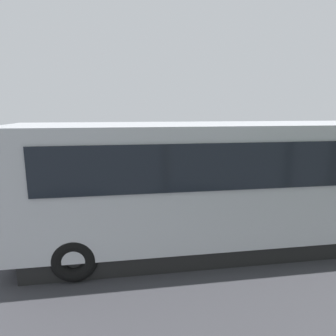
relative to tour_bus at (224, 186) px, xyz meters
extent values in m
plane|color=#38383D|center=(-1.41, -4.82, -1.65)|extent=(80.00, 80.00, 0.00)
cube|color=#B7BABF|center=(-0.01, 0.00, 0.20)|extent=(10.54, 2.78, 2.80)
cube|color=black|center=(5.18, 0.14, 0.76)|extent=(0.12, 2.10, 1.23)
cube|color=black|center=(0.02, -1.27, 0.76)|extent=(8.80, 0.28, 1.01)
cube|color=black|center=(-0.04, 1.27, 0.76)|extent=(8.80, 0.28, 1.01)
cube|color=orange|center=(0.02, -1.26, -0.36)|extent=(9.22, 0.28, 0.28)
cube|color=black|center=(-0.01, 0.00, -1.42)|extent=(9.70, 2.56, 0.45)
torus|color=black|center=(3.69, -1.03, -1.15)|extent=(1.01, 0.35, 1.00)
torus|color=black|center=(3.63, 1.23, -1.15)|extent=(1.01, 0.35, 1.00)
torus|color=black|center=(-3.65, -1.23, -1.15)|extent=(1.01, 0.35, 1.00)
cylinder|color=black|center=(-1.55, -2.64, -1.18)|extent=(0.14, 0.14, 0.76)
cube|color=black|center=(-1.54, -2.68, -1.60)|extent=(0.15, 0.27, 0.10)
cylinder|color=black|center=(-1.71, -2.67, -1.18)|extent=(0.14, 0.14, 0.76)
cube|color=black|center=(-1.70, -2.71, -1.60)|extent=(0.15, 0.27, 0.10)
cube|color=#D8F233|center=(-1.63, -2.66, -0.48)|extent=(0.43, 0.35, 0.64)
cube|color=silver|center=(-1.63, -2.66, -0.48)|extent=(0.44, 0.36, 0.06)
cylinder|color=#D8F233|center=(-1.39, -2.61, -0.46)|extent=(0.11, 0.11, 0.60)
sphere|color=tan|center=(-1.39, -2.61, -0.77)|extent=(0.11, 0.11, 0.09)
cylinder|color=#D8F233|center=(-1.86, -2.70, -0.46)|extent=(0.11, 0.11, 0.60)
sphere|color=tan|center=(-1.86, -2.70, -0.77)|extent=(0.11, 0.11, 0.09)
sphere|color=tan|center=(-1.63, -2.66, -0.03)|extent=(0.27, 0.27, 0.23)
cylinder|color=black|center=(-0.27, -2.75, -1.18)|extent=(0.12, 0.12, 0.75)
cube|color=black|center=(-0.26, -2.79, -1.60)|extent=(0.10, 0.26, 0.10)
cylinder|color=black|center=(-0.43, -2.76, -1.18)|extent=(0.12, 0.12, 0.75)
cube|color=black|center=(-0.42, -2.80, -1.60)|extent=(0.10, 0.26, 0.10)
cube|color=maroon|center=(-0.35, -2.76, -0.49)|extent=(0.39, 0.29, 0.63)
cylinder|color=maroon|center=(-0.11, -2.75, -0.48)|extent=(0.09, 0.09, 0.60)
sphere|color=tan|center=(-0.11, -2.75, -0.78)|extent=(0.09, 0.09, 0.09)
cylinder|color=maroon|center=(-0.59, -2.76, -0.48)|extent=(0.09, 0.09, 0.60)
sphere|color=tan|center=(-0.59, -2.76, -0.78)|extent=(0.09, 0.09, 0.09)
sphere|color=tan|center=(-0.35, -2.76, -0.04)|extent=(0.23, 0.23, 0.23)
cylinder|color=black|center=(0.91, -2.85, -1.17)|extent=(0.14, 0.14, 0.78)
cube|color=black|center=(0.90, -2.89, -1.60)|extent=(0.15, 0.28, 0.10)
cylinder|color=black|center=(0.75, -2.81, -1.17)|extent=(0.14, 0.14, 0.78)
cube|color=black|center=(0.74, -2.85, -1.60)|extent=(0.15, 0.28, 0.10)
cube|color=navy|center=(0.83, -2.83, -0.45)|extent=(0.43, 0.36, 0.65)
cylinder|color=navy|center=(1.06, -2.88, -0.43)|extent=(0.11, 0.11, 0.62)
sphere|color=tan|center=(1.06, -2.88, -0.74)|extent=(0.11, 0.11, 0.09)
cylinder|color=navy|center=(0.59, -2.78, -0.43)|extent=(0.11, 0.11, 0.62)
sphere|color=tan|center=(0.59, -2.78, -0.74)|extent=(0.11, 0.11, 0.09)
sphere|color=tan|center=(0.83, -2.83, 0.02)|extent=(0.28, 0.28, 0.24)
cylinder|color=#473823|center=(2.17, -2.83, -1.17)|extent=(0.13, 0.13, 0.78)
cube|color=black|center=(2.16, -2.87, -1.60)|extent=(0.12, 0.27, 0.10)
cylinder|color=#473823|center=(2.01, -2.82, -1.17)|extent=(0.13, 0.13, 0.78)
cube|color=black|center=(2.00, -2.85, -1.60)|extent=(0.12, 0.27, 0.10)
cube|color=navy|center=(2.09, -2.82, -0.46)|extent=(0.40, 0.31, 0.65)
cylinder|color=navy|center=(2.33, -2.84, -0.44)|extent=(0.10, 0.10, 0.61)
sphere|color=tan|center=(2.33, -2.84, -0.75)|extent=(0.10, 0.10, 0.09)
cylinder|color=navy|center=(1.85, -2.80, -0.44)|extent=(0.10, 0.10, 0.61)
sphere|color=tan|center=(1.85, -2.80, -0.75)|extent=(0.10, 0.10, 0.09)
sphere|color=tan|center=(2.09, -2.82, 0.00)|extent=(0.25, 0.25, 0.23)
torus|color=black|center=(3.65, -2.18, -1.35)|extent=(0.61, 0.20, 0.60)
cylinder|color=silver|center=(3.65, -2.18, -1.35)|extent=(0.13, 0.11, 0.12)
torus|color=black|center=(2.21, -2.00, -1.35)|extent=(0.61, 0.20, 0.60)
cylinder|color=silver|center=(2.21, -2.00, -1.35)|extent=(0.13, 0.13, 0.12)
cylinder|color=silver|center=(3.60, -2.17, -1.00)|extent=(0.32, 0.09, 0.67)
cube|color=#198C33|center=(3.00, -2.10, -1.02)|extent=(0.87, 0.38, 0.36)
cube|color=black|center=(2.53, -2.04, -0.97)|extent=(0.54, 0.28, 0.20)
cylinder|color=silver|center=(2.66, -1.92, -1.23)|extent=(0.46, 0.13, 0.08)
cylinder|color=black|center=(3.55, -2.17, -0.70)|extent=(0.11, 0.58, 0.04)
torus|color=black|center=(2.30, -8.16, -1.35)|extent=(0.61, 0.22, 0.60)
cylinder|color=silver|center=(2.30, -8.16, -1.35)|extent=(0.13, 0.12, 0.12)
torus|color=black|center=(3.23, -8.01, -0.24)|extent=(0.86, 0.26, 0.85)
cylinder|color=silver|center=(3.23, -8.01, -0.24)|extent=(0.14, 0.14, 0.12)
cylinder|color=silver|center=(2.07, -8.20, -1.08)|extent=(0.68, 0.16, 0.27)
cube|color=white|center=(2.47, -8.13, -0.63)|extent=(0.85, 0.41, 0.87)
cube|color=black|center=(2.74, -8.09, -0.24)|extent=(0.52, 0.29, 0.53)
cylinder|color=silver|center=(2.88, -8.21, -0.50)|extent=(0.36, 0.13, 0.39)
cylinder|color=black|center=(1.88, -8.23, -0.85)|extent=(0.13, 0.58, 0.04)
cube|color=black|center=(2.30, -8.16, -0.39)|extent=(0.51, 0.41, 0.52)
sphere|color=red|center=(1.90, -8.23, -0.58)|extent=(0.30, 0.30, 0.26)
cylinder|color=black|center=(2.08, -8.01, -0.61)|extent=(0.47, 0.16, 0.20)
cylinder|color=black|center=(2.62, -7.93, -0.47)|extent=(0.38, 0.16, 0.34)
cylinder|color=black|center=(2.14, -8.37, -0.61)|extent=(0.47, 0.16, 0.20)
cylinder|color=black|center=(2.68, -8.28, -0.47)|extent=(0.38, 0.16, 0.34)
cube|color=orange|center=(0.99, -6.89, -1.63)|extent=(0.34, 0.34, 0.03)
cone|color=orange|center=(0.99, -6.89, -1.32)|extent=(0.26, 0.26, 0.60)
cylinder|color=white|center=(0.99, -6.89, -1.35)|extent=(0.19, 0.19, 0.07)
cube|color=white|center=(-7.58, -6.01, -1.64)|extent=(0.26, 3.86, 0.01)
cube|color=white|center=(-4.79, -6.01, -1.64)|extent=(0.25, 3.60, 0.01)
cube|color=white|center=(-1.99, -6.01, -1.64)|extent=(0.26, 3.93, 0.01)
cube|color=white|center=(0.80, -6.01, -1.64)|extent=(0.25, 3.76, 0.01)
cube|color=white|center=(3.59, -6.01, -1.64)|extent=(0.29, 4.54, 0.01)
camera|label=1|loc=(2.38, 7.00, 1.94)|focal=30.89mm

